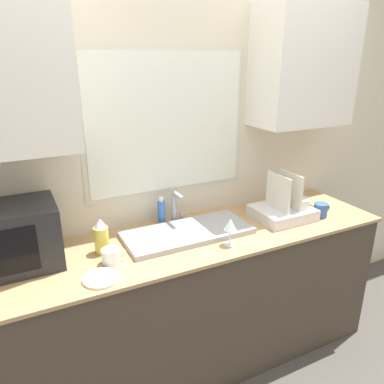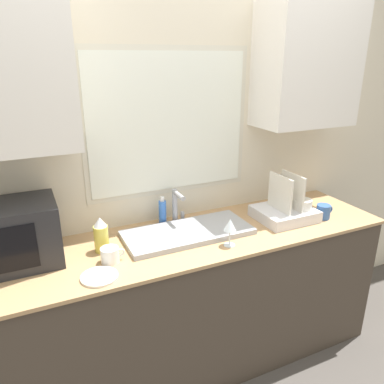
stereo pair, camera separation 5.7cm
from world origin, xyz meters
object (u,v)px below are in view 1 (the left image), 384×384
Objects in this scene: dish_rack at (284,209)px; mug_near_sink at (111,256)px; microwave at (10,237)px; faucet at (176,204)px; soap_bottle at (161,212)px; wine_glass at (230,225)px; spray_bottle at (101,236)px.

dish_rack reaches higher than mug_near_sink.
mug_near_sink is (0.43, -0.19, -0.12)m from microwave.
faucet is 0.10m from soap_bottle.
dish_rack is 2.25× the size of wine_glass.
soap_bottle is at bearing 160.90° from dish_rack.
spray_bottle is at bearing 176.31° from dish_rack.
spray_bottle is (-1.14, 0.07, 0.03)m from dish_rack.
soap_bottle is 0.47m from wine_glass.
wine_glass is at bearing -60.69° from soap_bottle.
dish_rack reaches higher than wine_glass.
dish_rack is at bearing -19.10° from soap_bottle.
spray_bottle is (0.42, -0.05, -0.06)m from microwave.
dish_rack is 0.77m from soap_bottle.
microwave is at bearing 164.89° from wine_glass.
soap_bottle reaches higher than mug_near_sink.
mug_near_sink is at bearing -84.42° from spray_bottle.
mug_near_sink is at bearing -23.49° from microwave.
microwave is at bearing 156.51° from mug_near_sink.
soap_bottle is 1.14× the size of wine_glass.
spray_bottle is 1.59× the size of mug_near_sink.
faucet is at bearing 6.23° from microwave.
faucet is 0.56m from mug_near_sink.
faucet is at bearing 110.87° from wine_glass.
microwave is 2.47× the size of soap_bottle.
dish_rack is 0.53m from wine_glass.
dish_rack is at bearing -4.72° from microwave.
mug_near_sink is (-1.12, -0.06, -0.02)m from dish_rack.
microwave is 2.81× the size of wine_glass.
spray_bottle reaches higher than soap_bottle.
faucet is 1.12× the size of spray_bottle.
microwave reaches higher than mug_near_sink.
spray_bottle reaches higher than mug_near_sink.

